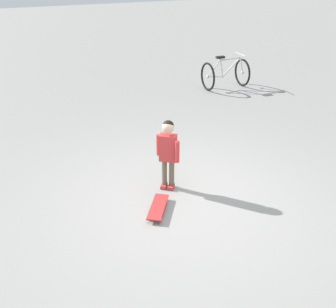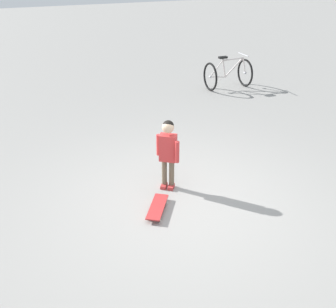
{
  "view_description": "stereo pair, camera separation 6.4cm",
  "coord_description": "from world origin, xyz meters",
  "views": [
    {
      "loc": [
        -3.94,
        2.05,
        3.06
      ],
      "look_at": [
        0.49,
        0.1,
        0.55
      ],
      "focal_mm": 40.91,
      "sensor_mm": 36.0,
      "label": 1
    },
    {
      "loc": [
        -3.97,
        1.99,
        3.06
      ],
      "look_at": [
        0.49,
        0.1,
        0.55
      ],
      "focal_mm": 40.91,
      "sensor_mm": 36.0,
      "label": 2
    }
  ],
  "objects": [
    {
      "name": "bicycle_near",
      "position": [
        4.31,
        -3.2,
        0.38
      ],
      "size": [
        0.73,
        1.09,
        0.85
      ],
      "color": "black",
      "rests_on": "ground"
    },
    {
      "name": "child_person",
      "position": [
        0.49,
        0.1,
        0.66
      ],
      "size": [
        0.37,
        0.28,
        1.06
      ],
      "color": "brown",
      "rests_on": "ground"
    },
    {
      "name": "skateboard",
      "position": [
        -0.01,
        0.46,
        0.06
      ],
      "size": [
        0.61,
        0.49,
        0.07
      ],
      "color": "#B22D2D",
      "rests_on": "ground"
    },
    {
      "name": "ground_plane",
      "position": [
        0.0,
        0.0,
        0.0
      ],
      "size": [
        50.0,
        50.0,
        0.0
      ],
      "primitive_type": "plane",
      "color": "gray"
    }
  ]
}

